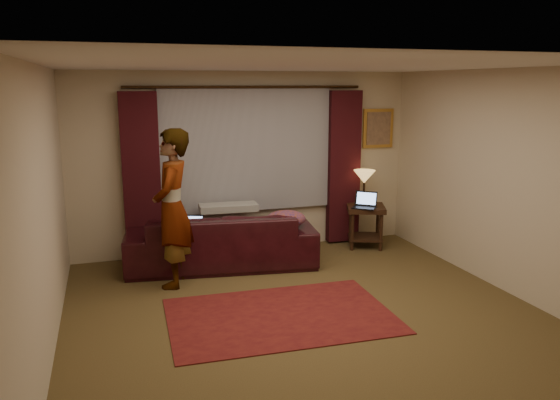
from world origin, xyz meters
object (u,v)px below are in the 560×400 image
Objects in this scene: sofa at (221,229)px; laptop_sofa at (191,226)px; person at (172,209)px; tiffany_lamp at (364,187)px; laptop_table at (364,200)px; end_table at (365,226)px.

sofa reaches higher than laptop_sofa.
person is (-0.27, -0.44, 0.34)m from laptop_sofa.
sofa is 7.73× the size of laptop_sofa.
laptop_table is (-0.11, -0.25, -0.14)m from tiffany_lamp.
end_table is 0.59m from tiffany_lamp.
laptop_sofa is at bearing -171.50° from tiffany_lamp.
tiffany_lamp reaches higher than laptop_sofa.
tiffany_lamp is 0.27× the size of person.
sofa is 4.80× the size of tiffany_lamp.
laptop_sofa is 2.58m from laptop_table.
person is (-2.84, -0.59, 0.21)m from laptop_table.
person is (-0.69, -0.53, 0.45)m from sofa.
laptop_sofa is (-0.42, -0.09, 0.11)m from sofa.
tiffany_lamp is 1.48× the size of laptop_table.
person reaches higher than end_table.
laptop_table is 0.18× the size of person.
sofa is 1.31× the size of person.
end_table is 0.33× the size of person.
tiffany_lamp reaches higher than end_table.
sofa is 7.11× the size of laptop_table.
person is (-2.95, -0.84, 0.06)m from tiffany_lamp.
sofa is 2.16m from laptop_table.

